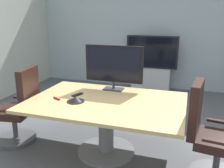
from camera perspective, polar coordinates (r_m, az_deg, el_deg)
ground_plane at (r=3.37m, az=1.35°, el=-15.65°), size 7.53×7.53×0.00m
wall_back_glass_partition at (r=6.08m, az=10.50°, el=12.13°), size 6.11×0.10×2.77m
conference_table at (r=3.12m, az=-1.43°, el=-6.84°), size 1.95×1.31×0.73m
office_chair_left at (r=3.65m, az=-20.98°, el=-6.20°), size 0.63×0.61×1.09m
office_chair_right at (r=2.91m, az=22.02°, el=-12.10°), size 0.62×0.60×1.09m
tv_monitor at (r=3.42m, az=0.42°, el=4.47°), size 0.84×0.18×0.64m
wall_display_unit at (r=5.87m, az=9.18°, el=2.73°), size 1.20×0.36×1.31m
conference_phone at (r=3.05m, az=-8.58°, el=-3.58°), size 0.22×0.22×0.07m
remote_control at (r=3.29m, az=-8.14°, el=-2.51°), size 0.11×0.18×0.02m
whiteboard_marker at (r=3.18m, az=-12.90°, el=-3.34°), size 0.13×0.08×0.02m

